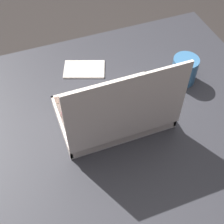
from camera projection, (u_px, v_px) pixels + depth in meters
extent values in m
plane|color=#2D2826|center=(121.00, 205.00, 1.62)|extent=(8.00, 8.00, 0.00)
cube|color=#2D2D33|center=(126.00, 119.00, 1.06)|extent=(1.06, 0.93, 0.03)
cylinder|color=#2D2D33|center=(176.00, 81.00, 1.70)|extent=(0.06, 0.06, 0.71)
cube|color=silver|center=(112.00, 115.00, 1.05)|extent=(0.35, 0.23, 0.01)
cube|color=silver|center=(101.00, 88.00, 1.10)|extent=(0.35, 0.01, 0.04)
cube|color=silver|center=(125.00, 137.00, 0.96)|extent=(0.35, 0.01, 0.04)
cube|color=silver|center=(159.00, 97.00, 1.07)|extent=(0.01, 0.23, 0.04)
cube|color=silver|center=(61.00, 125.00, 0.99)|extent=(0.01, 0.23, 0.04)
cube|color=silver|center=(128.00, 110.00, 0.85)|extent=(0.35, 0.01, 0.25)
ellipsoid|color=#9E6633|center=(144.00, 90.00, 1.09)|extent=(0.06, 0.06, 0.03)
ellipsoid|color=#9E6633|center=(125.00, 94.00, 1.08)|extent=(0.06, 0.06, 0.03)
ellipsoid|color=#9E6633|center=(106.00, 99.00, 1.07)|extent=(0.06, 0.06, 0.03)
ellipsoid|color=#B77A38|center=(88.00, 105.00, 1.05)|extent=(0.06, 0.06, 0.03)
torus|color=pink|center=(69.00, 112.00, 1.04)|extent=(0.06, 0.06, 0.01)
torus|color=black|center=(156.00, 113.00, 1.04)|extent=(0.06, 0.06, 0.01)
ellipsoid|color=#381E11|center=(137.00, 118.00, 1.02)|extent=(0.06, 0.06, 0.03)
torus|color=#381E11|center=(117.00, 126.00, 1.01)|extent=(0.06, 0.06, 0.02)
torus|color=white|center=(98.00, 131.00, 0.99)|extent=(0.06, 0.06, 0.01)
torus|color=black|center=(78.00, 138.00, 0.98)|extent=(0.06, 0.06, 0.02)
cylinder|color=teal|center=(184.00, 70.00, 1.12)|extent=(0.09, 0.09, 0.10)
cylinder|color=black|center=(187.00, 60.00, 1.08)|extent=(0.07, 0.07, 0.01)
cube|color=silver|center=(84.00, 69.00, 1.19)|extent=(0.18, 0.14, 0.01)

